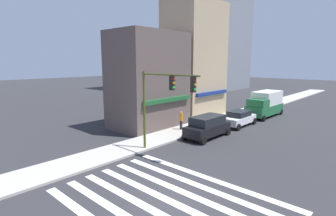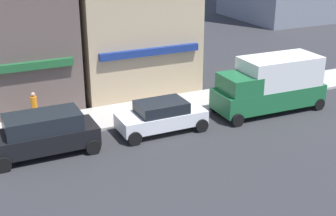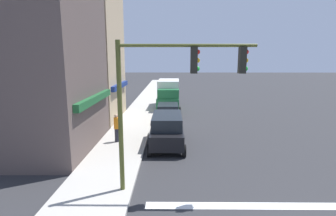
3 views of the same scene
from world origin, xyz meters
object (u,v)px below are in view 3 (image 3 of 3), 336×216
(suv_black, at_px, (167,129))
(sedan_white, at_px, (168,113))
(box_truck_green, at_px, (169,94))
(traffic_signal, at_px, (170,85))
(pedestrian_orange_vest, at_px, (117,127))

(suv_black, relative_size, sedan_white, 1.07)
(suv_black, xyz_separation_m, box_truck_green, (12.34, -0.00, 0.56))
(sedan_white, bearing_deg, box_truck_green, 0.22)
(suv_black, relative_size, box_truck_green, 0.75)
(traffic_signal, height_order, suv_black, traffic_signal)
(traffic_signal, relative_size, sedan_white, 1.35)
(traffic_signal, relative_size, pedestrian_orange_vest, 3.36)
(suv_black, bearing_deg, sedan_white, -0.07)
(traffic_signal, distance_m, suv_black, 6.76)
(suv_black, distance_m, pedestrian_orange_vest, 3.16)
(pedestrian_orange_vest, bearing_deg, suv_black, 90.25)
(suv_black, height_order, sedan_white, suv_black)
(pedestrian_orange_vest, bearing_deg, traffic_signal, 32.29)
(suv_black, bearing_deg, box_truck_green, -0.07)
(box_truck_green, bearing_deg, suv_black, -178.61)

